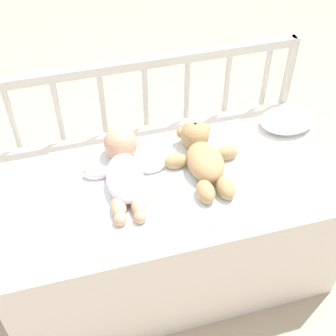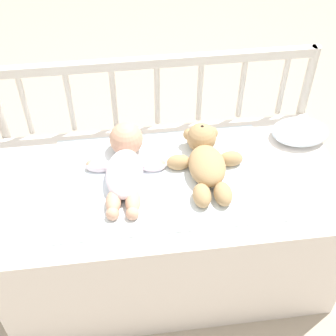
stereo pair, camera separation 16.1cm
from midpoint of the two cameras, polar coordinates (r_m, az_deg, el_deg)
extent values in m
plane|color=tan|center=(2.07, -2.25, -11.82)|extent=(12.00, 12.00, 0.00)
cube|color=white|center=(1.85, -2.47, -7.33)|extent=(1.23, 0.61, 0.53)
cylinder|color=beige|center=(1.99, -21.96, -0.55)|extent=(0.04, 0.04, 0.83)
cylinder|color=beige|center=(2.12, 11.21, 5.56)|extent=(0.04, 0.04, 0.83)
cube|color=beige|center=(1.73, -5.68, 12.50)|extent=(1.20, 0.03, 0.04)
cylinder|color=beige|center=(1.82, -20.94, 5.51)|extent=(0.02, 0.02, 0.26)
cylinder|color=beige|center=(1.80, -15.79, 6.56)|extent=(0.02, 0.02, 0.26)
cylinder|color=beige|center=(1.80, -10.57, 7.57)|extent=(0.02, 0.02, 0.26)
cylinder|color=beige|center=(1.81, -5.34, 8.51)|extent=(0.02, 0.02, 0.26)
cylinder|color=beige|center=(1.84, -0.22, 9.36)|extent=(0.02, 0.02, 0.26)
cylinder|color=beige|center=(1.88, 4.74, 10.11)|extent=(0.02, 0.02, 0.26)
cylinder|color=beige|center=(1.94, 9.47, 10.75)|extent=(0.02, 0.02, 0.26)
cube|color=white|center=(1.66, -3.31, -1.40)|extent=(0.77, 0.49, 0.01)
ellipsoid|color=tan|center=(1.65, 1.80, 0.63)|extent=(0.14, 0.20, 0.09)
sphere|color=tan|center=(1.75, 0.64, 3.94)|extent=(0.11, 0.11, 0.11)
sphere|color=tan|center=(1.73, 0.65, 4.71)|extent=(0.05, 0.05, 0.05)
sphere|color=black|center=(1.71, 0.65, 5.20)|extent=(0.02, 0.02, 0.02)
sphere|color=tan|center=(1.75, -0.92, 4.19)|extent=(0.04, 0.04, 0.04)
sphere|color=tan|center=(1.77, 1.89, 4.63)|extent=(0.04, 0.04, 0.04)
ellipsoid|color=tan|center=(1.68, -1.75, 0.69)|extent=(0.09, 0.06, 0.06)
ellipsoid|color=tan|center=(1.72, 4.49, 1.73)|extent=(0.09, 0.06, 0.06)
ellipsoid|color=tan|center=(1.57, 1.69, -3.06)|extent=(0.07, 0.10, 0.06)
ellipsoid|color=tan|center=(1.59, 4.19, -2.60)|extent=(0.07, 0.10, 0.06)
ellipsoid|color=white|center=(1.62, -8.12, -1.34)|extent=(0.15, 0.24, 0.09)
sphere|color=tan|center=(1.72, -8.49, 2.89)|extent=(0.12, 0.12, 0.12)
ellipsoid|color=white|center=(1.68, -11.38, -0.74)|extent=(0.10, 0.06, 0.05)
ellipsoid|color=white|center=(1.67, -4.95, -0.02)|extent=(0.10, 0.06, 0.05)
sphere|color=tan|center=(1.68, -12.39, -0.74)|extent=(0.04, 0.04, 0.04)
sphere|color=tan|center=(1.68, -3.95, 0.21)|extent=(0.04, 0.04, 0.04)
ellipsoid|color=tan|center=(1.55, -9.00, -4.93)|extent=(0.06, 0.10, 0.05)
ellipsoid|color=tan|center=(1.55, -6.62, -4.67)|extent=(0.06, 0.10, 0.05)
sphere|color=tan|center=(1.52, -8.90, -6.41)|extent=(0.04, 0.04, 0.04)
sphere|color=tan|center=(1.52, -6.47, -6.14)|extent=(0.04, 0.04, 0.04)
ellipsoid|color=silver|center=(1.89, 11.97, 5.60)|extent=(0.22, 0.17, 0.06)
camera|label=1|loc=(0.08, -92.87, -2.86)|focal=50.00mm
camera|label=2|loc=(0.08, 87.13, 2.86)|focal=50.00mm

